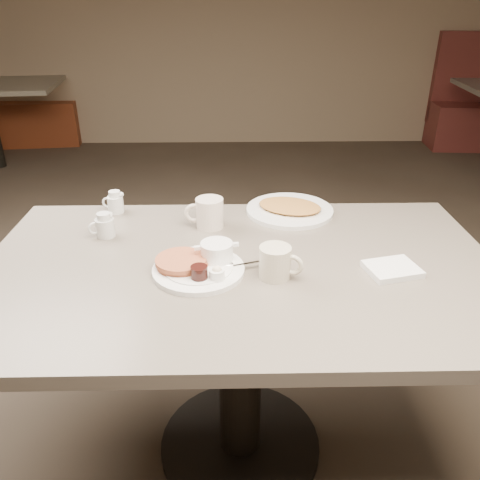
{
  "coord_description": "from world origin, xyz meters",
  "views": [
    {
      "loc": [
        -0.03,
        -1.21,
        1.45
      ],
      "look_at": [
        0.0,
        0.02,
        0.82
      ],
      "focal_mm": 36.32,
      "sensor_mm": 36.0,
      "label": 1
    }
  ],
  "objects_px": {
    "main_plate": "(200,264)",
    "coffee_mug_near": "(276,262)",
    "diner_table": "(240,313)",
    "creamer_right": "(115,203)",
    "creamer_left": "(104,226)",
    "booth_back_left": "(13,105)",
    "hash_plate": "(290,209)",
    "coffee_mug_far": "(209,213)"
  },
  "relations": [
    {
      "from": "main_plate",
      "to": "coffee_mug_near",
      "type": "distance_m",
      "value": 0.21
    },
    {
      "from": "diner_table",
      "to": "creamer_right",
      "type": "height_order",
      "value": "creamer_right"
    },
    {
      "from": "diner_table",
      "to": "creamer_right",
      "type": "xyz_separation_m",
      "value": [
        -0.44,
        0.39,
        0.21
      ]
    },
    {
      "from": "creamer_left",
      "to": "booth_back_left",
      "type": "bearing_deg",
      "value": 116.08
    },
    {
      "from": "main_plate",
      "to": "hash_plate",
      "type": "height_order",
      "value": "main_plate"
    },
    {
      "from": "main_plate",
      "to": "booth_back_left",
      "type": "height_order",
      "value": "booth_back_left"
    },
    {
      "from": "creamer_left",
      "to": "creamer_right",
      "type": "relative_size",
      "value": 0.98
    },
    {
      "from": "creamer_left",
      "to": "coffee_mug_far",
      "type": "bearing_deg",
      "value": 10.93
    },
    {
      "from": "diner_table",
      "to": "booth_back_left",
      "type": "bearing_deg",
      "value": 119.83
    },
    {
      "from": "hash_plate",
      "to": "booth_back_left",
      "type": "height_order",
      "value": "booth_back_left"
    },
    {
      "from": "main_plate",
      "to": "hash_plate",
      "type": "xyz_separation_m",
      "value": [
        0.3,
        0.4,
        -0.01
      ]
    },
    {
      "from": "coffee_mug_far",
      "to": "creamer_right",
      "type": "bearing_deg",
      "value": 159.1
    },
    {
      "from": "diner_table",
      "to": "creamer_right",
      "type": "distance_m",
      "value": 0.62
    },
    {
      "from": "coffee_mug_far",
      "to": "creamer_left",
      "type": "bearing_deg",
      "value": -169.07
    },
    {
      "from": "coffee_mug_near",
      "to": "creamer_left",
      "type": "bearing_deg",
      "value": 153.6
    },
    {
      "from": "creamer_right",
      "to": "booth_back_left",
      "type": "bearing_deg",
      "value": 117.21
    },
    {
      "from": "diner_table",
      "to": "creamer_left",
      "type": "relative_size",
      "value": 17.88
    },
    {
      "from": "booth_back_left",
      "to": "diner_table",
      "type": "bearing_deg",
      "value": -60.17
    },
    {
      "from": "booth_back_left",
      "to": "main_plate",
      "type": "bearing_deg",
      "value": -61.6
    },
    {
      "from": "coffee_mug_near",
      "to": "hash_plate",
      "type": "distance_m",
      "value": 0.45
    },
    {
      "from": "booth_back_left",
      "to": "hash_plate",
      "type": "bearing_deg",
      "value": -55.63
    },
    {
      "from": "creamer_left",
      "to": "main_plate",
      "type": "bearing_deg",
      "value": -35.5
    },
    {
      "from": "booth_back_left",
      "to": "coffee_mug_near",
      "type": "bearing_deg",
      "value": -59.55
    },
    {
      "from": "coffee_mug_near",
      "to": "creamer_left",
      "type": "xyz_separation_m",
      "value": [
        -0.53,
        0.26,
        -0.01
      ]
    },
    {
      "from": "diner_table",
      "to": "hash_plate",
      "type": "xyz_separation_m",
      "value": [
        0.18,
        0.37,
        0.18
      ]
    },
    {
      "from": "main_plate",
      "to": "coffee_mug_far",
      "type": "xyz_separation_m",
      "value": [
        0.01,
        0.29,
        0.03
      ]
    },
    {
      "from": "coffee_mug_near",
      "to": "booth_back_left",
      "type": "relative_size",
      "value": 0.08
    },
    {
      "from": "creamer_left",
      "to": "creamer_right",
      "type": "bearing_deg",
      "value": 91.73
    },
    {
      "from": "creamer_right",
      "to": "diner_table",
      "type": "bearing_deg",
      "value": -41.62
    },
    {
      "from": "coffee_mug_near",
      "to": "hash_plate",
      "type": "bearing_deg",
      "value": 78.68
    },
    {
      "from": "diner_table",
      "to": "booth_back_left",
      "type": "xyz_separation_m",
      "value": [
        -2.28,
        3.98,
        -0.17
      ]
    },
    {
      "from": "coffee_mug_near",
      "to": "creamer_left",
      "type": "height_order",
      "value": "coffee_mug_near"
    },
    {
      "from": "diner_table",
      "to": "coffee_mug_far",
      "type": "distance_m",
      "value": 0.35
    },
    {
      "from": "hash_plate",
      "to": "booth_back_left",
      "type": "distance_m",
      "value": 4.39
    },
    {
      "from": "creamer_left",
      "to": "booth_back_left",
      "type": "relative_size",
      "value": 0.05
    },
    {
      "from": "diner_table",
      "to": "booth_back_left",
      "type": "distance_m",
      "value": 4.59
    },
    {
      "from": "creamer_right",
      "to": "booth_back_left",
      "type": "relative_size",
      "value": 0.05
    },
    {
      "from": "creamer_right",
      "to": "hash_plate",
      "type": "relative_size",
      "value": 0.21
    },
    {
      "from": "main_plate",
      "to": "hash_plate",
      "type": "distance_m",
      "value": 0.5
    },
    {
      "from": "main_plate",
      "to": "creamer_right",
      "type": "relative_size",
      "value": 3.87
    },
    {
      "from": "diner_table",
      "to": "coffee_mug_near",
      "type": "relative_size",
      "value": 11.25
    },
    {
      "from": "creamer_left",
      "to": "booth_back_left",
      "type": "distance_m",
      "value": 4.23
    }
  ]
}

